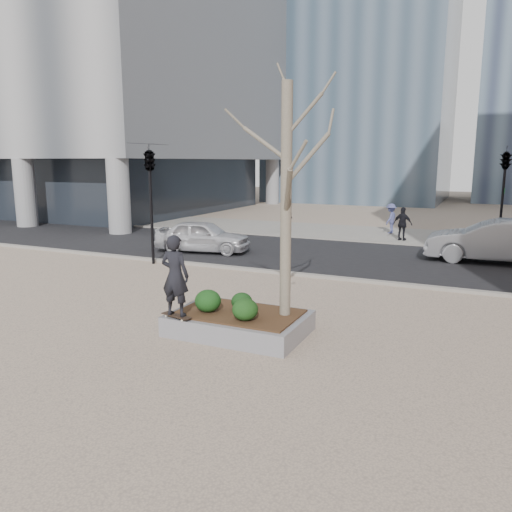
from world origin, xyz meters
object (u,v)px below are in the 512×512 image
at_px(skateboard, 176,317).
at_px(skateboarder, 175,276).
at_px(planter, 239,323).
at_px(police_car, 203,236).

distance_m(skateboard, skateboarder, 0.93).
height_order(planter, skateboard, skateboard).
relative_size(planter, skateboard, 3.85).
distance_m(planter, skateboarder, 1.85).
bearing_deg(skateboarder, planter, -144.19).
height_order(planter, police_car, police_car).
bearing_deg(planter, police_car, 125.36).
xyz_separation_m(skateboard, police_car, (-4.91, 9.35, 0.22)).
bearing_deg(police_car, skateboard, -163.39).
height_order(planter, skateboarder, skateboarder).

